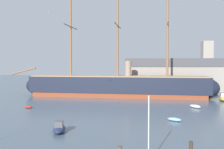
{
  "coord_description": "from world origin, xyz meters",
  "views": [
    {
      "loc": [
        7.05,
        -15.78,
        9.2
      ],
      "look_at": [
        4.61,
        42.46,
        6.83
      ],
      "focal_mm": 41.9,
      "sensor_mm": 36.0,
      "label": 1
    }
  ],
  "objects_px": {
    "dinghy_mid_right": "(174,119)",
    "motorboat_far_right": "(223,98)",
    "dinghy_alongside_stern": "(195,106)",
    "dinghy_alongside_bow": "(28,107)",
    "motorboat_near_centre": "(59,128)",
    "tall_ship": "(117,86)",
    "dockside_warehouse_right": "(198,76)",
    "sailboat_distant_centre": "(107,92)",
    "seagull_in_flight": "(50,12)"
  },
  "relations": [
    {
      "from": "motorboat_near_centre",
      "to": "dinghy_mid_right",
      "type": "distance_m",
      "value": 18.54
    },
    {
      "from": "motorboat_far_right",
      "to": "dockside_warehouse_right",
      "type": "distance_m",
      "value": 19.75
    },
    {
      "from": "dockside_warehouse_right",
      "to": "sailboat_distant_centre",
      "type": "bearing_deg",
      "value": -173.57
    },
    {
      "from": "dockside_warehouse_right",
      "to": "seagull_in_flight",
      "type": "bearing_deg",
      "value": -131.35
    },
    {
      "from": "motorboat_near_centre",
      "to": "dockside_warehouse_right",
      "type": "relative_size",
      "value": 0.08
    },
    {
      "from": "motorboat_near_centre",
      "to": "dinghy_alongside_bow",
      "type": "height_order",
      "value": "motorboat_near_centre"
    },
    {
      "from": "tall_ship",
      "to": "motorboat_near_centre",
      "type": "bearing_deg",
      "value": -100.35
    },
    {
      "from": "dinghy_alongside_bow",
      "to": "seagull_in_flight",
      "type": "bearing_deg",
      "value": -52.14
    },
    {
      "from": "sailboat_distant_centre",
      "to": "dinghy_alongside_bow",
      "type": "bearing_deg",
      "value": -117.44
    },
    {
      "from": "seagull_in_flight",
      "to": "tall_ship",
      "type": "bearing_deg",
      "value": 69.81
    },
    {
      "from": "motorboat_near_centre",
      "to": "dinghy_alongside_bow",
      "type": "bearing_deg",
      "value": 120.61
    },
    {
      "from": "dinghy_alongside_stern",
      "to": "sailboat_distant_centre",
      "type": "bearing_deg",
      "value": 126.93
    },
    {
      "from": "tall_ship",
      "to": "dinghy_mid_right",
      "type": "distance_m",
      "value": 32.34
    },
    {
      "from": "dinghy_mid_right",
      "to": "seagull_in_flight",
      "type": "distance_m",
      "value": 27.05
    },
    {
      "from": "motorboat_near_centre",
      "to": "seagull_in_flight",
      "type": "relative_size",
      "value": 3.53
    },
    {
      "from": "motorboat_near_centre",
      "to": "sailboat_distant_centre",
      "type": "xyz_separation_m",
      "value": [
        3.53,
        47.49,
        -0.18
      ]
    },
    {
      "from": "dockside_warehouse_right",
      "to": "seagull_in_flight",
      "type": "xyz_separation_m",
      "value": [
        -36.5,
        -41.48,
        12.38
      ]
    },
    {
      "from": "dinghy_alongside_bow",
      "to": "sailboat_distant_centre",
      "type": "xyz_separation_m",
      "value": [
        14.78,
        28.47,
        0.12
      ]
    },
    {
      "from": "motorboat_near_centre",
      "to": "sailboat_distant_centre",
      "type": "distance_m",
      "value": 47.62
    },
    {
      "from": "sailboat_distant_centre",
      "to": "motorboat_near_centre",
      "type": "bearing_deg",
      "value": -94.25
    },
    {
      "from": "dinghy_alongside_stern",
      "to": "dinghy_alongside_bow",
      "type": "bearing_deg",
      "value": -177.25
    },
    {
      "from": "sailboat_distant_centre",
      "to": "seagull_in_flight",
      "type": "relative_size",
      "value": 4.02
    },
    {
      "from": "dinghy_mid_right",
      "to": "dinghy_alongside_bow",
      "type": "relative_size",
      "value": 1.09
    },
    {
      "from": "dinghy_mid_right",
      "to": "motorboat_far_right",
      "type": "relative_size",
      "value": 0.52
    },
    {
      "from": "dinghy_mid_right",
      "to": "seagull_in_flight",
      "type": "relative_size",
      "value": 2.2
    },
    {
      "from": "dinghy_mid_right",
      "to": "sailboat_distant_centre",
      "type": "bearing_deg",
      "value": 108.51
    },
    {
      "from": "dinghy_mid_right",
      "to": "sailboat_distant_centre",
      "type": "height_order",
      "value": "sailboat_distant_centre"
    },
    {
      "from": "sailboat_distant_centre",
      "to": "dinghy_mid_right",
      "type": "bearing_deg",
      "value": -71.49
    },
    {
      "from": "tall_ship",
      "to": "sailboat_distant_centre",
      "type": "bearing_deg",
      "value": 111.1
    },
    {
      "from": "seagull_in_flight",
      "to": "dinghy_alongside_bow",
      "type": "bearing_deg",
      "value": 127.86
    },
    {
      "from": "motorboat_far_right",
      "to": "dockside_warehouse_right",
      "type": "xyz_separation_m",
      "value": [
        -0.77,
        19.14,
        4.78
      ]
    },
    {
      "from": "dinghy_alongside_bow",
      "to": "sailboat_distant_centre",
      "type": "bearing_deg",
      "value": 62.56
    },
    {
      "from": "dinghy_alongside_stern",
      "to": "dockside_warehouse_right",
      "type": "relative_size",
      "value": 0.06
    },
    {
      "from": "dinghy_alongside_bow",
      "to": "motorboat_far_right",
      "type": "distance_m",
      "value": 46.57
    },
    {
      "from": "motorboat_near_centre",
      "to": "motorboat_far_right",
      "type": "relative_size",
      "value": 0.84
    },
    {
      "from": "tall_ship",
      "to": "dockside_warehouse_right",
      "type": "distance_m",
      "value": 28.68
    },
    {
      "from": "dinghy_alongside_bow",
      "to": "dinghy_mid_right",
      "type": "bearing_deg",
      "value": -21.85
    },
    {
      "from": "tall_ship",
      "to": "dockside_warehouse_right",
      "type": "xyz_separation_m",
      "value": [
        25.79,
        12.34,
        2.33
      ]
    },
    {
      "from": "dinghy_mid_right",
      "to": "dinghy_alongside_stern",
      "type": "distance_m",
      "value": 14.63
    },
    {
      "from": "dinghy_mid_right",
      "to": "motorboat_far_right",
      "type": "distance_m",
      "value": 29.17
    },
    {
      "from": "motorboat_far_right",
      "to": "motorboat_near_centre",
      "type": "bearing_deg",
      "value": -136.7
    },
    {
      "from": "dinghy_alongside_stern",
      "to": "motorboat_far_right",
      "type": "bearing_deg",
      "value": 47.85
    },
    {
      "from": "sailboat_distant_centre",
      "to": "dockside_warehouse_right",
      "type": "relative_size",
      "value": 0.09
    },
    {
      "from": "sailboat_distant_centre",
      "to": "seagull_in_flight",
      "type": "bearing_deg",
      "value": -100.72
    },
    {
      "from": "dinghy_alongside_stern",
      "to": "motorboat_far_right",
      "type": "distance_m",
      "value": 14.77
    },
    {
      "from": "motorboat_near_centre",
      "to": "seagull_in_flight",
      "type": "bearing_deg",
      "value": 111.69
    },
    {
      "from": "dinghy_mid_right",
      "to": "dinghy_alongside_stern",
      "type": "xyz_separation_m",
      "value": [
        6.84,
        12.94,
        0.06
      ]
    },
    {
      "from": "dinghy_alongside_bow",
      "to": "seagull_in_flight",
      "type": "distance_m",
      "value": 21.45
    },
    {
      "from": "motorboat_near_centre",
      "to": "dinghy_alongside_bow",
      "type": "xyz_separation_m",
      "value": [
        -11.25,
        19.02,
        -0.3
      ]
    },
    {
      "from": "tall_ship",
      "to": "seagull_in_flight",
      "type": "xyz_separation_m",
      "value": [
        -10.72,
        -29.14,
        14.71
      ]
    }
  ]
}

